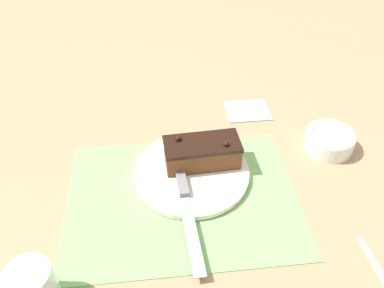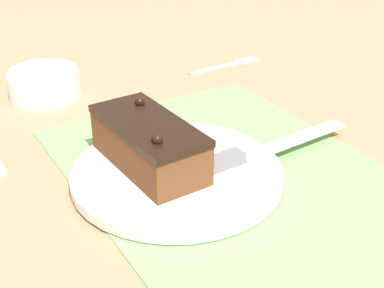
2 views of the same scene
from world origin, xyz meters
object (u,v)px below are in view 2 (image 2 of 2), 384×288
chocolate_cake (149,143)px  dessert_fork (230,64)px  serving_knife (243,156)px  cake_plate (177,173)px  small_bowl (44,82)px

chocolate_cake → dessert_fork: size_ratio=1.08×
serving_knife → dessert_fork: size_ratio=1.67×
chocolate_cake → cake_plate: bearing=-138.5°
cake_plate → small_bowl: small_bowl is taller
serving_knife → small_bowl: (0.34, 0.13, 0.00)m
chocolate_cake → serving_knife: size_ratio=0.65×
cake_plate → dessert_fork: bearing=-43.5°
chocolate_cake → dessert_fork: (0.27, -0.30, -0.04)m
cake_plate → chocolate_cake: bearing=41.5°
chocolate_cake → serving_knife: chocolate_cake is taller
small_bowl → dessert_fork: bearing=-95.2°
chocolate_cake → serving_knife: (-0.05, -0.10, -0.02)m
cake_plate → serving_knife: (-0.02, -0.08, 0.01)m
cake_plate → dessert_fork: size_ratio=1.63×
chocolate_cake → small_bowl: bearing=6.2°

